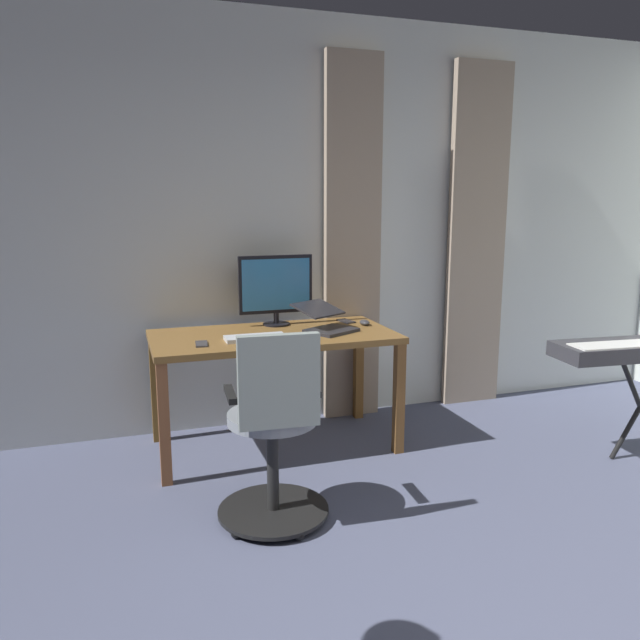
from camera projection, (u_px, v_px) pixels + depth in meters
The scene contains 11 objects.
back_room_partition at pixel (297, 225), 4.38m from camera, with size 6.27×0.10×2.80m, color silver.
curtain_left_panel at pixel (477, 239), 4.73m from camera, with size 0.47×0.06×2.56m, color gray.
curtain_right_panel at pixel (353, 242), 4.42m from camera, with size 0.41×0.06×2.56m, color gray.
desk at pixel (274, 347), 3.94m from camera, with size 1.51×0.76×0.75m.
office_chair at pixel (274, 435), 3.01m from camera, with size 0.56×0.56×0.99m.
computer_monitor at pixel (276, 287), 4.14m from camera, with size 0.50×0.18×0.47m.
computer_keyboard at pixel (255, 338), 3.75m from camera, with size 0.36×0.15×0.02m, color #B7BCC1.
laptop at pixel (326, 322), 3.98m from camera, with size 0.42×0.45×0.17m.
computer_mouse at pixel (365, 322), 4.17m from camera, with size 0.06×0.10×0.04m, color #333338.
cell_phone_face_up at pixel (201, 344), 3.62m from camera, with size 0.07×0.14×0.01m, color #333338.
cell_phone_by_monitor at pixel (346, 321), 4.29m from camera, with size 0.07×0.14×0.01m, color #232328.
Camera 1 is at (1.25, 1.08, 1.59)m, focal length 35.03 mm.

